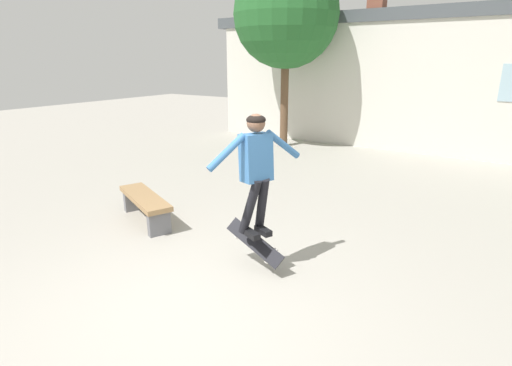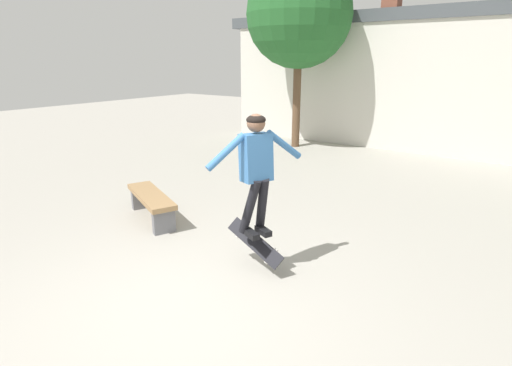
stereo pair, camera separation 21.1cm
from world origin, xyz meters
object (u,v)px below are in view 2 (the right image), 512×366
Objects in this scene: skateboard_flipping at (255,242)px; skater at (256,164)px; park_bench at (151,201)px; tree_left at (299,14)px.

skater is at bearing -41.94° from skateboard_flipping.
skater is at bearing 13.97° from park_bench.
skateboard_flipping reaches higher than park_bench.
skateboard_flipping is (-0.06, 0.06, -1.03)m from skater.
park_bench is 1.04× the size of skater.
skater is at bearing -63.32° from tree_left.
tree_left is at bearing 121.84° from skateboard_flipping.
skater is 1.04m from skateboard_flipping.
tree_left is 8.36m from skateboard_flipping.
skateboard_flipping is (3.41, -6.84, -3.39)m from tree_left.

